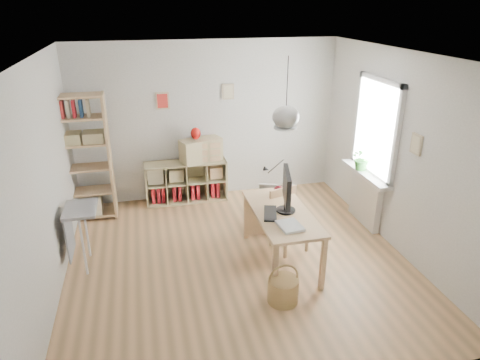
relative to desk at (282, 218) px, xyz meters
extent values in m
plane|color=tan|center=(-0.55, 0.15, -0.66)|extent=(4.50, 4.50, 0.00)
plane|color=white|center=(-0.55, 2.40, 0.69)|extent=(4.50, 0.00, 4.50)
plane|color=white|center=(-0.55, -2.10, 0.69)|extent=(4.50, 0.00, 4.50)
plane|color=white|center=(-2.80, 0.15, 0.69)|extent=(0.00, 4.50, 4.50)
plane|color=white|center=(1.70, 0.15, 0.69)|extent=(0.00, 4.50, 4.50)
plane|color=silver|center=(-0.55, 0.15, 2.04)|extent=(4.50, 4.50, 0.00)
cylinder|color=black|center=(0.00, 0.00, 1.70)|extent=(0.01, 0.01, 0.68)
ellipsoid|color=silver|center=(0.00, 0.00, 1.34)|extent=(0.32, 0.32, 0.27)
cube|color=white|center=(1.69, 0.75, 0.89)|extent=(0.03, 1.00, 1.30)
cube|color=silver|center=(1.66, 0.21, 0.89)|extent=(0.06, 0.08, 1.46)
cube|color=silver|center=(1.66, 1.29, 0.89)|extent=(0.06, 0.08, 1.46)
cube|color=silver|center=(1.66, 0.75, 1.58)|extent=(0.06, 1.16, 0.08)
cube|color=silver|center=(1.66, 0.75, 0.20)|extent=(0.06, 1.16, 0.08)
cube|color=silver|center=(1.64, 0.75, -0.26)|extent=(0.10, 0.80, 0.80)
cube|color=silver|center=(1.59, 0.75, 0.17)|extent=(0.22, 1.20, 0.06)
cube|color=tan|center=(0.00, 0.00, 0.07)|extent=(0.70, 1.50, 0.04)
cube|color=tan|center=(-0.30, -0.70, -0.30)|extent=(0.06, 0.06, 0.71)
cube|color=tan|center=(-0.30, 0.70, -0.30)|extent=(0.06, 0.06, 0.71)
cube|color=tan|center=(0.30, -0.70, -0.30)|extent=(0.06, 0.06, 0.71)
cube|color=tan|center=(0.30, 0.70, -0.30)|extent=(0.06, 0.06, 0.71)
cube|color=tan|center=(-1.00, 2.19, -0.64)|extent=(1.40, 0.38, 0.03)
cube|color=tan|center=(-1.00, 2.19, 0.05)|extent=(1.40, 0.38, 0.03)
cube|color=tan|center=(-1.69, 2.19, -0.30)|extent=(0.03, 0.38, 0.72)
cube|color=tan|center=(-0.32, 2.19, -0.30)|extent=(0.03, 0.38, 0.72)
cube|color=tan|center=(-1.00, 2.37, -0.30)|extent=(1.40, 0.02, 0.72)
cube|color=maroon|center=(-1.58, 2.21, -0.47)|extent=(0.06, 0.26, 0.30)
cube|color=maroon|center=(-1.49, 2.21, -0.47)|extent=(0.05, 0.26, 0.30)
cube|color=maroon|center=(-1.41, 2.21, -0.47)|extent=(0.05, 0.26, 0.30)
cube|color=maroon|center=(-1.22, 2.21, -0.47)|extent=(0.05, 0.26, 0.30)
cube|color=maroon|center=(-1.13, 2.21, -0.47)|extent=(0.05, 0.26, 0.30)
cube|color=maroon|center=(-0.90, 2.21, -0.47)|extent=(0.06, 0.26, 0.30)
cube|color=maroon|center=(-0.81, 2.21, -0.47)|extent=(0.06, 0.26, 0.30)
cube|color=maroon|center=(-0.55, 2.21, -0.47)|extent=(0.06, 0.26, 0.30)
cube|color=maroon|center=(-0.46, 2.21, -0.47)|extent=(0.05, 0.26, 0.30)
cube|color=tan|center=(-2.96, 1.95, 0.34)|extent=(0.04, 0.38, 2.00)
cube|color=tan|center=(-2.20, 1.95, 0.34)|extent=(0.04, 0.38, 2.00)
cube|color=tan|center=(-2.58, 1.95, -0.61)|extent=(0.76, 0.38, 0.03)
cube|color=tan|center=(-2.58, 1.95, -0.21)|extent=(0.76, 0.38, 0.03)
cube|color=tan|center=(-2.58, 1.95, 0.19)|extent=(0.76, 0.38, 0.03)
cube|color=tan|center=(-2.58, 1.95, 0.59)|extent=(0.76, 0.38, 0.03)
cube|color=tan|center=(-2.58, 1.95, 0.99)|extent=(0.76, 0.38, 0.03)
cube|color=tan|center=(-2.58, 1.95, 1.32)|extent=(0.76, 0.38, 0.03)
cube|color=navy|center=(-2.86, 1.95, 1.14)|extent=(0.04, 0.18, 0.26)
cube|color=maroon|center=(-2.78, 1.95, 1.14)|extent=(0.04, 0.18, 0.26)
cube|color=beige|center=(-2.70, 1.95, 1.14)|extent=(0.04, 0.18, 0.26)
cube|color=maroon|center=(-2.62, 1.95, 1.14)|extent=(0.04, 0.18, 0.26)
cube|color=navy|center=(-2.52, 1.95, 1.14)|extent=(0.04, 0.18, 0.26)
cube|color=beige|center=(-2.42, 1.95, 1.14)|extent=(0.04, 0.18, 0.26)
cube|color=#9A9A9D|center=(-2.52, 0.50, 0.17)|extent=(0.40, 0.55, 0.04)
cylinder|color=silver|center=(-2.52, 0.28, -0.25)|extent=(0.03, 0.03, 0.82)
cylinder|color=silver|center=(-2.52, 0.72, -0.25)|extent=(0.03, 0.03, 0.82)
cube|color=#9A9A9D|center=(-2.70, 0.50, -0.16)|extent=(0.02, 0.50, 0.62)
cube|color=#9A9A9D|center=(0.22, 0.27, -0.20)|extent=(0.52, 0.52, 0.06)
cube|color=tan|center=(0.09, 0.05, -0.44)|extent=(0.04, 0.04, 0.42)
cube|color=tan|center=(-0.01, 0.40, -0.44)|extent=(0.04, 0.04, 0.42)
cube|color=tan|center=(0.44, 0.14, -0.44)|extent=(0.04, 0.04, 0.42)
cube|color=tan|center=(0.34, 0.49, -0.44)|extent=(0.04, 0.04, 0.42)
cube|color=tan|center=(0.17, 0.45, 0.02)|extent=(0.42, 0.15, 0.38)
cylinder|color=olive|center=(-0.23, -0.81, -0.51)|extent=(0.36, 0.36, 0.30)
torus|color=olive|center=(-0.23, -0.81, -0.34)|extent=(0.37, 0.04, 0.37)
cube|color=silver|center=(0.23, 0.88, -0.65)|extent=(0.69, 0.58, 0.02)
cube|color=silver|center=(-0.04, 0.97, -0.51)|extent=(0.15, 0.39, 0.30)
cube|color=silver|center=(0.49, 0.78, -0.51)|extent=(0.15, 0.39, 0.30)
cube|color=silver|center=(0.16, 0.70, -0.51)|extent=(0.56, 0.22, 0.30)
cube|color=silver|center=(0.29, 1.06, -0.51)|extent=(0.56, 0.22, 0.30)
cube|color=silver|center=(0.35, 1.22, -0.22)|extent=(0.62, 0.38, 0.38)
sphere|color=yellow|center=(0.07, 0.87, -0.43)|extent=(0.13, 0.13, 0.13)
sphere|color=#1854AE|center=(0.34, 0.89, -0.43)|extent=(0.13, 0.13, 0.13)
sphere|color=red|center=(0.20, 0.87, -0.43)|extent=(0.13, 0.13, 0.13)
sphere|color=#33832F|center=(0.35, 0.75, -0.43)|extent=(0.13, 0.13, 0.13)
cylinder|color=black|center=(0.05, 0.00, 0.10)|extent=(0.25, 0.25, 0.02)
cylinder|color=black|center=(0.05, 0.00, 0.17)|extent=(0.06, 0.06, 0.11)
cube|color=black|center=(0.05, 0.00, 0.43)|extent=(0.21, 0.62, 0.41)
cube|color=black|center=(-0.17, -0.04, 0.10)|extent=(0.28, 0.45, 0.02)
cylinder|color=black|center=(0.27, 0.67, 0.11)|extent=(0.05, 0.05, 0.04)
cylinder|color=black|center=(0.27, 0.67, 0.29)|extent=(0.01, 0.01, 0.36)
cone|color=black|center=(-0.04, 0.59, 0.46)|extent=(0.09, 0.06, 0.08)
sphere|color=#520A11|center=(0.12, 0.51, 0.16)|extent=(0.13, 0.13, 0.13)
cube|color=silver|center=(-0.04, -0.42, 0.11)|extent=(0.29, 0.35, 0.03)
cube|color=tan|center=(-0.72, 2.19, 0.26)|extent=(0.75, 0.52, 0.39)
ellipsoid|color=#A3120D|center=(-0.80, 2.19, 0.56)|extent=(0.17, 0.17, 0.20)
imported|color=#2A6B28|center=(1.57, 0.86, 0.39)|extent=(0.37, 0.34, 0.37)
camera|label=1|loc=(-1.66, -4.68, 2.62)|focal=32.00mm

